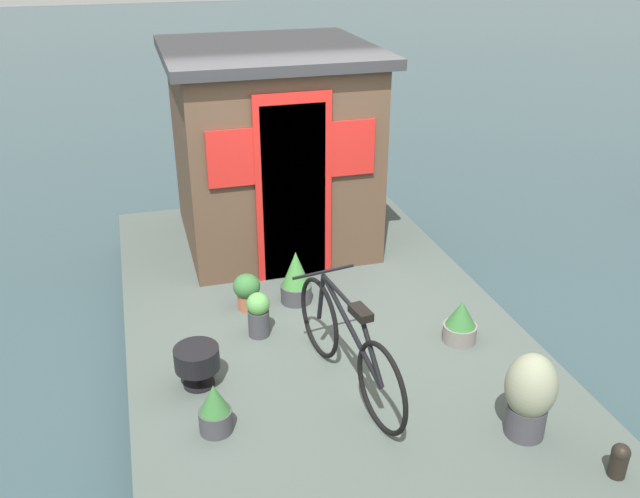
{
  "coord_description": "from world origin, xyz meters",
  "views": [
    {
      "loc": [
        -5.06,
        1.39,
        3.52
      ],
      "look_at": [
        -0.2,
        0.0,
        1.07
      ],
      "focal_mm": 38.22,
      "sensor_mm": 36.0,
      "label": 1
    }
  ],
  "objects_px": {
    "houseboat_cabin": "(272,147)",
    "charcoal_grill": "(197,360)",
    "potted_plant_succulent": "(258,313)",
    "potted_plant_basil": "(461,322)",
    "potted_plant_mint": "(296,278)",
    "potted_plant_ivy": "(247,290)",
    "bicycle": "(348,345)",
    "potted_plant_rosemary": "(530,394)",
    "potted_plant_fern": "(215,409)",
    "mooring_bollard": "(619,459)"
  },
  "relations": [
    {
      "from": "houseboat_cabin",
      "to": "charcoal_grill",
      "type": "height_order",
      "value": "houseboat_cabin"
    },
    {
      "from": "houseboat_cabin",
      "to": "potted_plant_succulent",
      "type": "height_order",
      "value": "houseboat_cabin"
    },
    {
      "from": "potted_plant_basil",
      "to": "potted_plant_succulent",
      "type": "height_order",
      "value": "potted_plant_succulent"
    },
    {
      "from": "potted_plant_basil",
      "to": "potted_plant_mint",
      "type": "xyz_separation_m",
      "value": [
        1.0,
        1.14,
        0.06
      ]
    },
    {
      "from": "potted_plant_ivy",
      "to": "potted_plant_basil",
      "type": "bearing_deg",
      "value": -121.91
    },
    {
      "from": "bicycle",
      "to": "potted_plant_rosemary",
      "type": "height_order",
      "value": "bicycle"
    },
    {
      "from": "bicycle",
      "to": "potted_plant_basil",
      "type": "relative_size",
      "value": 4.43
    },
    {
      "from": "potted_plant_mint",
      "to": "potted_plant_succulent",
      "type": "bearing_deg",
      "value": 136.4
    },
    {
      "from": "houseboat_cabin",
      "to": "potted_plant_fern",
      "type": "xyz_separation_m",
      "value": [
        -2.98,
        1.07,
        -0.85
      ]
    },
    {
      "from": "potted_plant_fern",
      "to": "potted_plant_basil",
      "type": "relative_size",
      "value": 1.02
    },
    {
      "from": "potted_plant_basil",
      "to": "mooring_bollard",
      "type": "xyz_separation_m",
      "value": [
        -1.66,
        -0.26,
        -0.04
      ]
    },
    {
      "from": "potted_plant_succulent",
      "to": "charcoal_grill",
      "type": "xyz_separation_m",
      "value": [
        -0.55,
        0.57,
        0.02
      ]
    },
    {
      "from": "bicycle",
      "to": "potted_plant_rosemary",
      "type": "relative_size",
      "value": 2.58
    },
    {
      "from": "houseboat_cabin",
      "to": "mooring_bollard",
      "type": "relative_size",
      "value": 8.57
    },
    {
      "from": "potted_plant_ivy",
      "to": "charcoal_grill",
      "type": "relative_size",
      "value": 1.0
    },
    {
      "from": "potted_plant_basil",
      "to": "mooring_bollard",
      "type": "distance_m",
      "value": 1.68
    },
    {
      "from": "bicycle",
      "to": "potted_plant_fern",
      "type": "relative_size",
      "value": 4.32
    },
    {
      "from": "houseboat_cabin",
      "to": "potted_plant_ivy",
      "type": "relative_size",
      "value": 6.11
    },
    {
      "from": "potted_plant_succulent",
      "to": "houseboat_cabin",
      "type": "bearing_deg",
      "value": -16.21
    },
    {
      "from": "bicycle",
      "to": "charcoal_grill",
      "type": "xyz_separation_m",
      "value": [
        0.33,
        1.06,
        -0.14
      ]
    },
    {
      "from": "bicycle",
      "to": "potted_plant_mint",
      "type": "bearing_deg",
      "value": 2.34
    },
    {
      "from": "mooring_bollard",
      "to": "potted_plant_ivy",
      "type": "bearing_deg",
      "value": 34.92
    },
    {
      "from": "bicycle",
      "to": "charcoal_grill",
      "type": "height_order",
      "value": "bicycle"
    },
    {
      "from": "potted_plant_fern",
      "to": "potted_plant_rosemary",
      "type": "distance_m",
      "value": 2.1
    },
    {
      "from": "potted_plant_succulent",
      "to": "charcoal_grill",
      "type": "bearing_deg",
      "value": 133.82
    },
    {
      "from": "potted_plant_rosemary",
      "to": "potted_plant_succulent",
      "type": "distance_m",
      "value": 2.26
    },
    {
      "from": "potted_plant_basil",
      "to": "potted_plant_ivy",
      "type": "relative_size",
      "value": 1.08
    },
    {
      "from": "potted_plant_fern",
      "to": "potted_plant_mint",
      "type": "relative_size",
      "value": 0.75
    },
    {
      "from": "potted_plant_rosemary",
      "to": "potted_plant_mint",
      "type": "xyz_separation_m",
      "value": [
        2.16,
        1.05,
        -0.09
      ]
    },
    {
      "from": "bicycle",
      "to": "potted_plant_mint",
      "type": "relative_size",
      "value": 3.26
    },
    {
      "from": "potted_plant_mint",
      "to": "charcoal_grill",
      "type": "distance_m",
      "value": 1.42
    },
    {
      "from": "bicycle",
      "to": "potted_plant_basil",
      "type": "distance_m",
      "value": 1.15
    },
    {
      "from": "houseboat_cabin",
      "to": "potted_plant_mint",
      "type": "xyz_separation_m",
      "value": [
        -1.43,
        0.11,
        -0.79
      ]
    },
    {
      "from": "charcoal_grill",
      "to": "potted_plant_succulent",
      "type": "bearing_deg",
      "value": -46.18
    },
    {
      "from": "bicycle",
      "to": "potted_plant_fern",
      "type": "xyz_separation_m",
      "value": [
        -0.22,
        1.01,
        -0.19
      ]
    },
    {
      "from": "houseboat_cabin",
      "to": "potted_plant_rosemary",
      "type": "relative_size",
      "value": 3.29
    },
    {
      "from": "houseboat_cabin",
      "to": "potted_plant_mint",
      "type": "bearing_deg",
      "value": 175.53
    },
    {
      "from": "potted_plant_rosemary",
      "to": "charcoal_grill",
      "type": "relative_size",
      "value": 1.87
    },
    {
      "from": "potted_plant_mint",
      "to": "potted_plant_rosemary",
      "type": "bearing_deg",
      "value": -154.03
    },
    {
      "from": "bicycle",
      "to": "potted_plant_basil",
      "type": "xyz_separation_m",
      "value": [
        0.34,
        -1.09,
        -0.19
      ]
    },
    {
      "from": "potted_plant_fern",
      "to": "potted_plant_mint",
      "type": "xyz_separation_m",
      "value": [
        1.55,
        -0.95,
        0.06
      ]
    },
    {
      "from": "potted_plant_succulent",
      "to": "charcoal_grill",
      "type": "distance_m",
      "value": 0.79
    },
    {
      "from": "potted_plant_ivy",
      "to": "houseboat_cabin",
      "type": "bearing_deg",
      "value": -21.43
    },
    {
      "from": "potted_plant_fern",
      "to": "charcoal_grill",
      "type": "distance_m",
      "value": 0.55
    },
    {
      "from": "houseboat_cabin",
      "to": "bicycle",
      "type": "relative_size",
      "value": 1.27
    },
    {
      "from": "bicycle",
      "to": "potted_plant_basil",
      "type": "height_order",
      "value": "bicycle"
    },
    {
      "from": "bicycle",
      "to": "charcoal_grill",
      "type": "distance_m",
      "value": 1.12
    },
    {
      "from": "houseboat_cabin",
      "to": "potted_plant_mint",
      "type": "distance_m",
      "value": 1.64
    },
    {
      "from": "bicycle",
      "to": "potted_plant_ivy",
      "type": "relative_size",
      "value": 4.8
    },
    {
      "from": "potted_plant_fern",
      "to": "mooring_bollard",
      "type": "relative_size",
      "value": 1.56
    }
  ]
}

